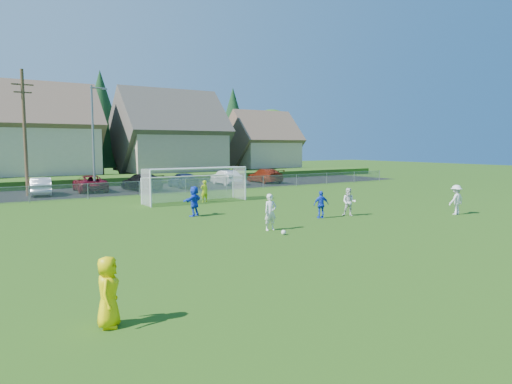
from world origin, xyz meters
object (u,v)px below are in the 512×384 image
at_px(car_g, 265,176).
at_px(referee, 108,292).
at_px(soccer_ball, 284,232).
at_px(car_e, 183,180).
at_px(player_white_c, 456,200).
at_px(car_b, 41,186).
at_px(goalkeeper, 204,191).
at_px(player_white_a, 270,212).
at_px(car_c, 90,183).
at_px(player_blue_b, 194,201).
at_px(car_d, 142,182).
at_px(car_f, 226,178).
at_px(soccer_goal, 194,179).
at_px(player_blue_a, 321,205).
at_px(player_white_b, 349,202).

bearing_deg(car_g, referee, 55.14).
bearing_deg(soccer_ball, car_e, 76.39).
relative_size(soccer_ball, player_white_c, 0.13).
xyz_separation_m(car_b, car_e, (12.36, -0.39, 0.03)).
relative_size(player_white_c, goalkeeper, 1.11).
distance_m(player_white_a, car_c, 23.90).
height_order(player_blue_b, car_c, player_blue_b).
bearing_deg(car_g, car_d, 8.17).
relative_size(car_f, soccer_goal, 0.60).
bearing_deg(car_f, car_e, 12.99).
xyz_separation_m(player_white_c, car_d, (-10.50, 24.20, -0.11)).
bearing_deg(player_blue_a, car_d, -65.68).
bearing_deg(car_e, player_blue_a, 88.95).
bearing_deg(goalkeeper, player_white_a, 75.15).
relative_size(car_c, car_g, 0.98).
distance_m(soccer_ball, car_b, 25.04).
xyz_separation_m(player_white_a, soccer_goal, (1.78, 12.02, 0.75)).
relative_size(car_d, car_e, 1.18).
height_order(soccer_ball, player_blue_a, player_blue_a).
xyz_separation_m(player_white_c, car_b, (-18.73, 24.77, -0.15)).
bearing_deg(car_b, player_blue_a, 125.11).
xyz_separation_m(goalkeeper, car_b, (-9.04, 11.43, -0.06)).
distance_m(player_blue_b, car_d, 16.52).
xyz_separation_m(player_blue_a, car_c, (-7.17, 22.29, -0.05)).
distance_m(car_c, car_g, 18.28).
relative_size(player_white_a, goalkeeper, 1.11).
bearing_deg(player_white_c, soccer_goal, -53.22).
relative_size(player_blue_a, car_b, 0.35).
bearing_deg(car_c, player_white_a, 100.10).
relative_size(goalkeeper, car_b, 0.36).
xyz_separation_m(player_white_b, car_f, (4.50, 22.28, -0.07)).
bearing_deg(soccer_goal, goalkeeper, -47.08).
relative_size(player_white_b, car_g, 0.31).
height_order(player_white_a, goalkeeper, player_white_a).
bearing_deg(player_white_a, player_blue_b, 103.72).
xyz_separation_m(player_white_a, player_white_b, (6.32, 1.15, -0.07)).
xyz_separation_m(player_blue_a, goalkeeper, (-2.18, 10.01, 0.02)).
bearing_deg(car_d, car_e, 176.26).
relative_size(player_white_c, car_f, 0.39).
distance_m(player_white_c, goalkeeper, 16.48).
relative_size(player_white_a, car_d, 0.34).
distance_m(player_white_c, car_e, 25.20).
height_order(player_blue_b, car_b, player_blue_b).
distance_m(referee, player_blue_a, 16.80).
height_order(car_d, car_e, car_d).
xyz_separation_m(player_white_a, player_blue_a, (4.47, 1.45, -0.11)).
bearing_deg(referee, car_f, -7.63).
relative_size(player_white_a, car_g, 0.33).
relative_size(referee, car_c, 0.31).
distance_m(car_f, car_g, 4.75).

